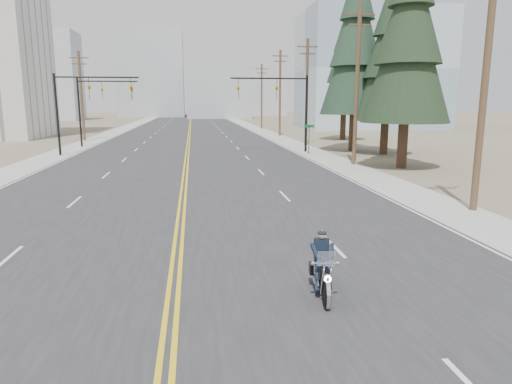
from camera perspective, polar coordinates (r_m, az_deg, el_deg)
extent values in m
plane|color=#776D56|center=(10.79, -10.49, -14.30)|extent=(400.00, 400.00, 0.00)
cube|color=#303033|center=(79.88, -8.28, 7.77)|extent=(20.00, 200.00, 0.01)
cube|color=#A5A5A0|center=(80.78, -16.54, 7.47)|extent=(3.00, 200.00, 0.01)
cube|color=#A5A5A0|center=(80.62, -0.01, 7.92)|extent=(3.00, 200.00, 0.01)
cylinder|color=black|center=(43.33, -23.60, 8.80)|extent=(0.20, 0.20, 7.00)
cylinder|color=black|center=(42.57, -19.29, 13.40)|extent=(7.00, 0.14, 0.14)
imported|color=#BF8C0C|center=(42.68, -20.17, 12.46)|extent=(0.21, 0.26, 1.30)
imported|color=#BF8C0C|center=(42.10, -15.40, 12.76)|extent=(0.21, 0.26, 1.30)
cylinder|color=black|center=(43.03, 6.29, 9.65)|extent=(0.20, 0.20, 7.00)
cylinder|color=black|center=(42.36, 1.65, 14.01)|extent=(7.00, 0.14, 0.14)
imported|color=#BF8C0C|center=(42.45, 2.60, 13.12)|extent=(0.21, 0.26, 1.30)
imported|color=#BF8C0C|center=(41.97, -2.23, 13.15)|extent=(0.21, 0.26, 1.30)
cylinder|color=black|center=(51.08, -21.19, 9.20)|extent=(0.20, 0.20, 7.00)
cylinder|color=black|center=(50.52, -18.06, 13.03)|extent=(6.00, 0.14, 0.14)
imported|color=#BF8C0C|center=(50.60, -18.70, 12.25)|extent=(0.21, 0.26, 1.30)
imported|color=#BF8C0C|center=(50.14, -15.25, 12.45)|extent=(0.21, 0.26, 1.30)
cylinder|color=black|center=(41.17, 6.63, 6.50)|extent=(0.06, 0.06, 2.60)
cube|color=#0C5926|center=(41.09, 6.67, 8.17)|extent=(0.90, 0.03, 0.25)
cylinder|color=brown|center=(21.39, 26.73, 12.41)|extent=(0.30, 0.30, 11.00)
cylinder|color=brown|center=(34.86, 12.50, 12.81)|extent=(0.30, 0.30, 11.50)
cube|color=brown|center=(35.37, 12.86, 20.84)|extent=(2.20, 0.12, 0.12)
cube|color=brown|center=(35.26, 12.81, 19.72)|extent=(1.60, 0.12, 0.12)
cylinder|color=brown|center=(49.21, 6.35, 12.16)|extent=(0.30, 0.30, 11.00)
cube|color=brown|center=(49.52, 6.48, 17.60)|extent=(2.20, 0.12, 0.12)
cube|color=brown|center=(49.45, 6.46, 16.80)|extent=(1.60, 0.12, 0.12)
cylinder|color=brown|center=(63.87, 3.02, 12.20)|extent=(0.30, 0.30, 11.50)
cube|color=brown|center=(64.15, 3.07, 16.62)|extent=(2.20, 0.12, 0.12)
cube|color=brown|center=(64.09, 3.06, 16.00)|extent=(1.60, 0.12, 0.12)
cylinder|color=brown|center=(80.63, 0.71, 11.82)|extent=(0.30, 0.30, 11.00)
cube|color=brown|center=(80.82, 0.72, 15.16)|extent=(2.20, 0.12, 0.12)
cube|color=brown|center=(80.77, 0.72, 14.66)|extent=(1.60, 0.12, 0.12)
cylinder|color=brown|center=(59.21, -20.98, 11.09)|extent=(0.30, 0.30, 10.50)
cube|color=brown|center=(59.42, -21.29, 15.37)|extent=(2.20, 0.12, 0.12)
cube|color=brown|center=(59.37, -21.24, 14.70)|extent=(1.60, 0.12, 0.12)
cube|color=#9EB5CC|center=(85.87, 14.13, 14.46)|extent=(24.00, 16.00, 20.00)
cube|color=#B7BCC6|center=(129.88, -24.36, 13.05)|extent=(14.00, 12.00, 22.00)
cube|color=#ADB2B7|center=(134.97, -4.76, 12.17)|extent=(18.00, 14.00, 14.00)
cube|color=#B7BCC6|center=(126.14, 10.69, 13.00)|extent=(16.00, 12.00, 18.00)
cube|color=#ADB2B7|center=(150.50, -12.98, 14.11)|extent=(20.00, 15.00, 26.00)
cube|color=#B7BCC6|center=(161.60, 0.91, 11.68)|extent=(14.00, 14.00, 12.00)
cube|color=#ADB2B7|center=(148.65, -28.28, 11.20)|extent=(12.00, 12.00, 16.00)
cylinder|color=#382619|center=(34.00, 17.82, 5.58)|extent=(0.62, 0.62, 3.20)
cone|color=black|center=(34.03, 18.49, 16.36)|extent=(6.05, 6.05, 9.61)
cone|color=black|center=(34.41, 18.79, 20.87)|extent=(4.54, 4.54, 7.21)
cylinder|color=#382619|center=(42.55, 15.72, 6.58)|extent=(0.65, 0.65, 2.99)
cone|color=black|center=(42.54, 16.16, 14.63)|extent=(5.61, 5.61, 8.98)
cone|color=black|center=(42.78, 16.35, 18.03)|extent=(4.21, 4.21, 6.73)
cone|color=black|center=(43.18, 16.55, 21.37)|extent=(2.81, 2.81, 4.79)
cylinder|color=#382619|center=(44.77, 11.97, 7.30)|extent=(0.62, 0.62, 3.52)
cone|color=#18301E|center=(44.88, 12.35, 16.30)|extent=(6.33, 6.33, 10.56)
cone|color=#18301E|center=(45.26, 12.52, 20.07)|extent=(4.75, 4.75, 7.92)
cylinder|color=#382619|center=(58.17, 10.81, 7.99)|extent=(0.73, 0.73, 3.12)
cone|color=black|center=(58.18, 11.04, 14.13)|extent=(5.82, 5.82, 9.36)
cone|color=black|center=(58.38, 11.14, 16.73)|extent=(4.37, 4.37, 7.02)
cone|color=black|center=(58.71, 11.25, 19.31)|extent=(2.91, 2.91, 4.99)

